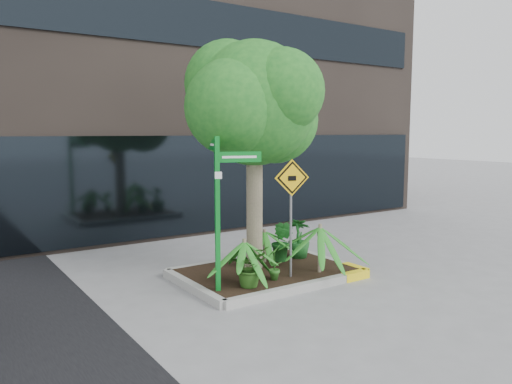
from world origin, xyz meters
TOP-DOWN VIEW (x-y plane):
  - ground at (0.00, 0.00)m, footprint 80.00×80.00m
  - planter at (0.23, 0.27)m, footprint 3.35×2.36m
  - tree at (0.09, 0.57)m, footprint 3.04×2.69m
  - palm_front at (0.93, -0.42)m, footprint 1.04×1.04m
  - palm_left at (-0.62, -0.18)m, footprint 0.89×0.89m
  - palm_back at (0.49, 0.77)m, footprint 0.77×0.77m
  - shrub_a at (-0.66, -0.41)m, footprint 0.77×0.77m
  - shrub_b at (1.30, 0.67)m, footprint 0.66×0.66m
  - shrub_c at (-0.07, -0.33)m, footprint 0.49×0.49m
  - shrub_d at (0.81, 0.60)m, footprint 0.60×0.60m
  - street_sign_post at (-1.15, -0.27)m, footprint 0.77×0.97m
  - cattle_sign at (0.29, -0.35)m, footprint 0.65×0.19m

SIDE VIEW (x-z plane):
  - ground at x=0.00m, z-range 0.00..0.00m
  - planter at x=0.23m, z-range 0.03..0.18m
  - shrub_c at x=-0.07m, z-range 0.15..0.81m
  - shrub_a at x=-0.66m, z-range 0.15..0.84m
  - shrub_b at x=1.30m, z-range 0.15..0.99m
  - shrub_d at x=0.81m, z-range 0.15..1.00m
  - palm_back at x=0.49m, z-range 0.36..1.21m
  - palm_left at x=-0.62m, z-range 0.39..1.38m
  - palm_front at x=0.93m, z-range 0.44..1.59m
  - cattle_sign at x=0.29m, z-range 0.53..2.69m
  - street_sign_post at x=-1.15m, z-range 0.32..3.05m
  - tree at x=0.09m, z-range 1.05..5.60m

